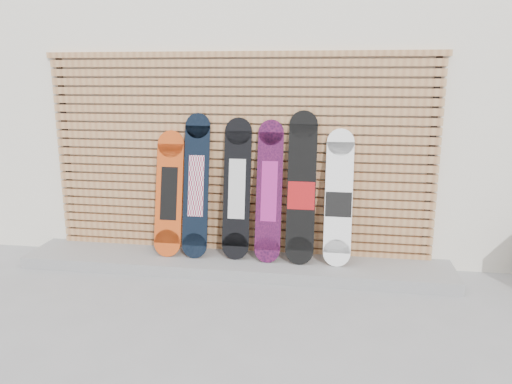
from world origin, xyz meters
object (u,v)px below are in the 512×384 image
snowboard_2 (237,189)px  snowboard_3 (269,191)px  snowboard_1 (196,186)px  snowboard_5 (339,199)px  snowboard_4 (301,189)px  snowboard_0 (169,194)px

snowboard_2 → snowboard_3: 0.35m
snowboard_1 → snowboard_3: (0.79, -0.00, -0.03)m
snowboard_2 → snowboard_5: 1.08m
snowboard_1 → snowboard_5: bearing=-0.1°
snowboard_3 → snowboard_2: bearing=177.2°
snowboard_4 → snowboard_5: 0.40m
snowboard_0 → snowboard_1: size_ratio=0.88×
snowboard_0 → snowboard_1: (0.31, 0.00, 0.10)m
snowboard_0 → snowboard_4: 1.44m
snowboard_0 → snowboard_3: bearing=-0.1°
snowboard_4 → snowboard_2: bearing=178.2°
snowboard_1 → snowboard_2: snowboard_1 is taller
snowboard_3 → snowboard_4: 0.34m
snowboard_0 → snowboard_5: 1.83m
snowboard_1 → snowboard_3: snowboard_1 is taller
snowboard_0 → snowboard_2: bearing=1.2°
snowboard_4 → snowboard_1: bearing=179.7°
snowboard_2 → snowboard_4: size_ratio=0.95×
snowboard_0 → snowboard_2: size_ratio=0.90×
snowboard_3 → snowboard_4: size_ratio=0.94×
snowboard_4 → snowboard_3: bearing=179.2°
snowboard_1 → snowboard_2: 0.45m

